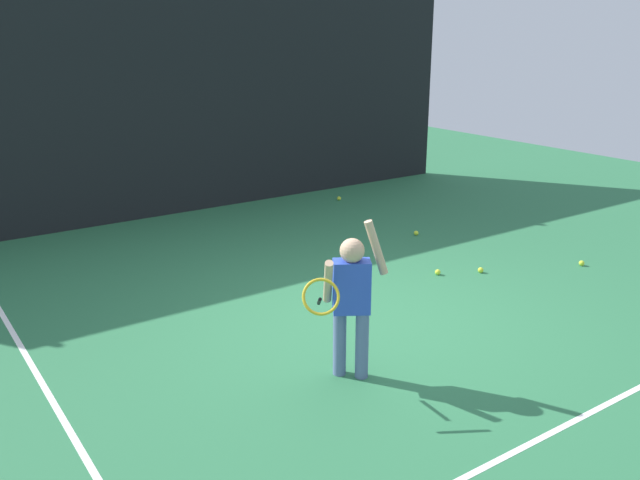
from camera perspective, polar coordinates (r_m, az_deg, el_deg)
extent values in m
plane|color=#2D7247|center=(6.82, 3.61, -6.59)|extent=(20.00, 20.00, 0.00)
cube|color=white|center=(5.39, 19.86, -14.74)|extent=(9.00, 0.05, 0.00)
cube|color=white|center=(6.56, -23.61, -9.15)|extent=(0.05, 9.00, 0.00)
cube|color=black|center=(10.49, -12.99, 11.36)|extent=(10.70, 0.08, 3.45)
cylinder|color=slate|center=(10.03, -22.50, 10.66)|extent=(0.09, 0.09, 3.60)
cylinder|color=slate|center=(11.29, -4.78, 12.54)|extent=(0.09, 0.09, 3.60)
cylinder|color=slate|center=(13.35, 8.57, 13.19)|extent=(0.09, 0.09, 3.60)
cylinder|color=slate|center=(5.65, 1.68, -8.70)|extent=(0.11, 0.11, 0.58)
cylinder|color=slate|center=(5.61, 3.58, -8.91)|extent=(0.11, 0.11, 0.58)
cube|color=blue|center=(5.42, 2.70, -3.97)|extent=(0.34, 0.30, 0.44)
sphere|color=tan|center=(5.31, 2.75, -0.91)|extent=(0.20, 0.20, 0.20)
cylinder|color=tan|center=(5.35, 4.80, -0.64)|extent=(0.21, 0.17, 0.46)
cylinder|color=tan|center=(5.32, 0.69, -3.57)|extent=(0.21, 0.28, 0.43)
cylinder|color=black|center=(5.25, -0.06, -5.23)|extent=(0.15, 0.22, 0.15)
torus|color=yellow|center=(5.00, 0.08, -4.84)|extent=(0.33, 0.29, 0.26)
sphere|color=#CCE033|center=(8.04, 9.97, -2.71)|extent=(0.07, 0.07, 0.07)
sphere|color=#CCE033|center=(8.22, 13.49, -2.50)|extent=(0.07, 0.07, 0.07)
sphere|color=#CCE033|center=(8.83, 21.34, -1.84)|extent=(0.07, 0.07, 0.07)
sphere|color=#CCE033|center=(11.35, 1.63, 3.56)|extent=(0.07, 0.07, 0.07)
sphere|color=#CCE033|center=(9.51, 8.17, 0.59)|extent=(0.07, 0.07, 0.07)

